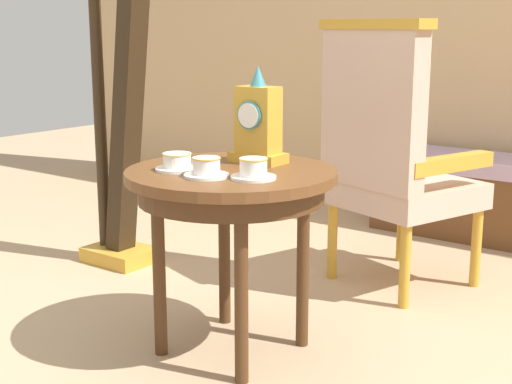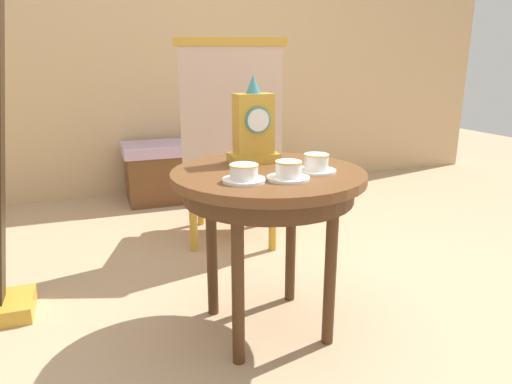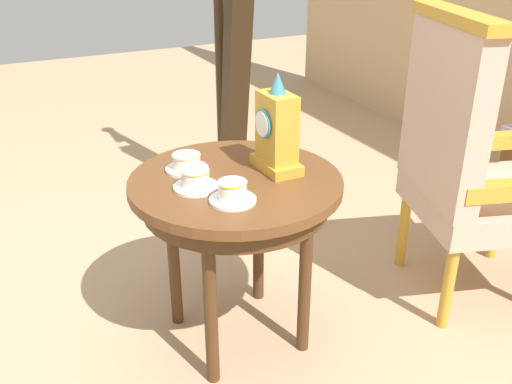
{
  "view_description": "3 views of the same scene",
  "coord_description": "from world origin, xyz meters",
  "px_view_note": "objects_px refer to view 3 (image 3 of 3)",
  "views": [
    {
      "loc": [
        1.57,
        -1.85,
        1.11
      ],
      "look_at": [
        0.09,
        0.16,
        0.55
      ],
      "focal_mm": 51.69,
      "sensor_mm": 36.0,
      "label": 1
    },
    {
      "loc": [
        -0.52,
        -1.49,
        1.03
      ],
      "look_at": [
        0.05,
        0.11,
        0.55
      ],
      "focal_mm": 32.4,
      "sensor_mm": 36.0,
      "label": 2
    },
    {
      "loc": [
        1.65,
        -0.69,
        1.43
      ],
      "look_at": [
        0.09,
        0.11,
        0.59
      ],
      "focal_mm": 40.51,
      "sensor_mm": 36.0,
      "label": 3
    }
  ],
  "objects_px": {
    "side_table": "(236,199)",
    "teacup_right": "(196,180)",
    "teacup_center": "(233,193)",
    "mantel_clock": "(276,132)",
    "armchair": "(467,160)",
    "harp": "(232,72)",
    "teacup_left": "(187,163)"
  },
  "relations": [
    {
      "from": "mantel_clock",
      "to": "harp",
      "type": "distance_m",
      "value": 1.06
    },
    {
      "from": "mantel_clock",
      "to": "harp",
      "type": "relative_size",
      "value": 0.19
    },
    {
      "from": "side_table",
      "to": "teacup_right",
      "type": "bearing_deg",
      "value": -84.11
    },
    {
      "from": "armchair",
      "to": "teacup_right",
      "type": "bearing_deg",
      "value": -96.72
    },
    {
      "from": "teacup_center",
      "to": "side_table",
      "type": "bearing_deg",
      "value": 152.08
    },
    {
      "from": "side_table",
      "to": "teacup_center",
      "type": "xyz_separation_m",
      "value": [
        0.15,
        -0.08,
        0.11
      ]
    },
    {
      "from": "side_table",
      "to": "mantel_clock",
      "type": "distance_m",
      "value": 0.26
    },
    {
      "from": "teacup_center",
      "to": "mantel_clock",
      "type": "relative_size",
      "value": 0.43
    },
    {
      "from": "teacup_right",
      "to": "armchair",
      "type": "height_order",
      "value": "armchair"
    },
    {
      "from": "teacup_right",
      "to": "mantel_clock",
      "type": "bearing_deg",
      "value": 93.4
    },
    {
      "from": "side_table",
      "to": "harp",
      "type": "xyz_separation_m",
      "value": [
        -1.02,
        0.46,
        0.16
      ]
    },
    {
      "from": "teacup_right",
      "to": "armchair",
      "type": "relative_size",
      "value": 0.13
    },
    {
      "from": "side_table",
      "to": "mantel_clock",
      "type": "bearing_deg",
      "value": 91.04
    },
    {
      "from": "mantel_clock",
      "to": "armchair",
      "type": "bearing_deg",
      "value": 79.31
    },
    {
      "from": "teacup_right",
      "to": "harp",
      "type": "distance_m",
      "value": 1.19
    },
    {
      "from": "teacup_right",
      "to": "harp",
      "type": "bearing_deg",
      "value": 149.78
    },
    {
      "from": "teacup_left",
      "to": "armchair",
      "type": "height_order",
      "value": "armchair"
    },
    {
      "from": "teacup_left",
      "to": "teacup_center",
      "type": "relative_size",
      "value": 1.01
    },
    {
      "from": "armchair",
      "to": "harp",
      "type": "xyz_separation_m",
      "value": [
        -1.15,
        -0.45,
        0.13
      ]
    },
    {
      "from": "side_table",
      "to": "harp",
      "type": "height_order",
      "value": "harp"
    },
    {
      "from": "side_table",
      "to": "teacup_left",
      "type": "height_order",
      "value": "teacup_left"
    },
    {
      "from": "side_table",
      "to": "teacup_center",
      "type": "relative_size",
      "value": 4.94
    },
    {
      "from": "teacup_center",
      "to": "armchair",
      "type": "distance_m",
      "value": 0.99
    },
    {
      "from": "teacup_center",
      "to": "teacup_left",
      "type": "bearing_deg",
      "value": -172.2
    },
    {
      "from": "teacup_center",
      "to": "armchair",
      "type": "bearing_deg",
      "value": 90.79
    },
    {
      "from": "side_table",
      "to": "harp",
      "type": "relative_size",
      "value": 0.4
    },
    {
      "from": "mantel_clock",
      "to": "armchair",
      "type": "distance_m",
      "value": 0.78
    },
    {
      "from": "teacup_right",
      "to": "harp",
      "type": "height_order",
      "value": "harp"
    },
    {
      "from": "teacup_right",
      "to": "armchair",
      "type": "distance_m",
      "value": 1.06
    },
    {
      "from": "armchair",
      "to": "harp",
      "type": "height_order",
      "value": "harp"
    },
    {
      "from": "teacup_center",
      "to": "mantel_clock",
      "type": "xyz_separation_m",
      "value": [
        -0.15,
        0.23,
        0.11
      ]
    },
    {
      "from": "teacup_right",
      "to": "mantel_clock",
      "type": "distance_m",
      "value": 0.32
    }
  ]
}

